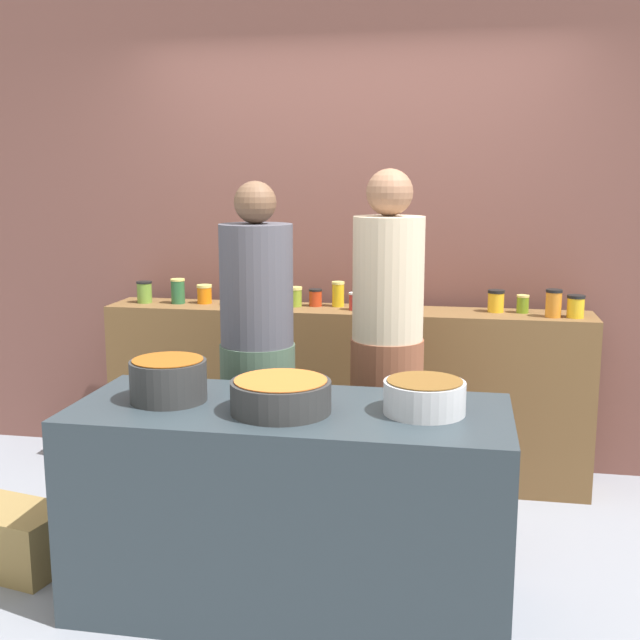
{
  "coord_description": "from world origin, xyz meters",
  "views": [
    {
      "loc": [
        0.65,
        -3.17,
        1.72
      ],
      "look_at": [
        0.0,
        0.35,
        1.05
      ],
      "focal_mm": 44.24,
      "sensor_mm": 36.0,
      "label": 1
    }
  ],
  "objects_px": {
    "preserve_jar_8": "(355,301)",
    "cooking_pot_center": "(281,396)",
    "cook_with_tongs": "(258,377)",
    "preserve_jar_9": "(400,296)",
    "preserve_jar_10": "(496,301)",
    "preserve_jar_13": "(576,306)",
    "preserve_jar_11": "(523,304)",
    "preserve_jar_5": "(295,297)",
    "bread_crate": "(13,538)",
    "preserve_jar_1": "(178,291)",
    "preserve_jar_6": "(315,298)",
    "preserve_jar_7": "(338,294)",
    "preserve_jar_12": "(554,303)",
    "cook_in_cap": "(387,370)",
    "preserve_jar_0": "(144,292)",
    "preserve_jar_3": "(237,295)",
    "preserve_jar_4": "(270,299)",
    "preserve_jar_2": "(204,294)",
    "cooking_pot_left": "(168,380)",
    "cooking_pot_right": "(424,397)"
  },
  "relations": [
    {
      "from": "preserve_jar_7",
      "to": "preserve_jar_8",
      "type": "relative_size",
      "value": 1.45
    },
    {
      "from": "preserve_jar_11",
      "to": "cook_in_cap",
      "type": "xyz_separation_m",
      "value": [
        -0.66,
        -0.67,
        -0.23
      ]
    },
    {
      "from": "preserve_jar_6",
      "to": "cook_in_cap",
      "type": "height_order",
      "value": "cook_in_cap"
    },
    {
      "from": "preserve_jar_6",
      "to": "preserve_jar_7",
      "type": "xyz_separation_m",
      "value": [
        0.13,
        0.01,
        0.02
      ]
    },
    {
      "from": "preserve_jar_4",
      "to": "preserve_jar_9",
      "type": "relative_size",
      "value": 0.7
    },
    {
      "from": "preserve_jar_6",
      "to": "cooking_pot_left",
      "type": "xyz_separation_m",
      "value": [
        -0.32,
        -1.46,
        -0.12
      ]
    },
    {
      "from": "preserve_jar_8",
      "to": "cooking_pot_center",
      "type": "relative_size",
      "value": 0.25
    },
    {
      "from": "preserve_jar_4",
      "to": "preserve_jar_8",
      "type": "bearing_deg",
      "value": 4.56
    },
    {
      "from": "preserve_jar_1",
      "to": "cook_with_tongs",
      "type": "relative_size",
      "value": 0.09
    },
    {
      "from": "cook_with_tongs",
      "to": "preserve_jar_9",
      "type": "bearing_deg",
      "value": 52.57
    },
    {
      "from": "cook_with_tongs",
      "to": "preserve_jar_2",
      "type": "bearing_deg",
      "value": 123.58
    },
    {
      "from": "preserve_jar_3",
      "to": "preserve_jar_5",
      "type": "height_order",
      "value": "preserve_jar_3"
    },
    {
      "from": "preserve_jar_12",
      "to": "bread_crate",
      "type": "relative_size",
      "value": 0.31
    },
    {
      "from": "preserve_jar_8",
      "to": "cooking_pot_right",
      "type": "relative_size",
      "value": 0.31
    },
    {
      "from": "preserve_jar_11",
      "to": "cook_with_tongs",
      "type": "xyz_separation_m",
      "value": [
        -1.27,
        -0.8,
        -0.26
      ]
    },
    {
      "from": "preserve_jar_4",
      "to": "cooking_pot_center",
      "type": "height_order",
      "value": "preserve_jar_4"
    },
    {
      "from": "preserve_jar_8",
      "to": "cooking_pot_center",
      "type": "bearing_deg",
      "value": -93.34
    },
    {
      "from": "preserve_jar_2",
      "to": "preserve_jar_3",
      "type": "bearing_deg",
      "value": -7.46
    },
    {
      "from": "cook_in_cap",
      "to": "bread_crate",
      "type": "relative_size",
      "value": 3.69
    },
    {
      "from": "preserve_jar_4",
      "to": "cooking_pot_center",
      "type": "distance_m",
      "value": 1.46
    },
    {
      "from": "preserve_jar_3",
      "to": "cooking_pot_right",
      "type": "distance_m",
      "value": 1.81
    },
    {
      "from": "preserve_jar_11",
      "to": "cooking_pot_left",
      "type": "bearing_deg",
      "value": -135.31
    },
    {
      "from": "bread_crate",
      "to": "preserve_jar_1",
      "type": "bearing_deg",
      "value": 77.99
    },
    {
      "from": "preserve_jar_3",
      "to": "preserve_jar_4",
      "type": "distance_m",
      "value": 0.23
    },
    {
      "from": "preserve_jar_0",
      "to": "preserve_jar_9",
      "type": "relative_size",
      "value": 0.87
    },
    {
      "from": "preserve_jar_12",
      "to": "preserve_jar_0",
      "type": "bearing_deg",
      "value": 178.63
    },
    {
      "from": "preserve_jar_1",
      "to": "preserve_jar_9",
      "type": "height_order",
      "value": "same"
    },
    {
      "from": "preserve_jar_10",
      "to": "bread_crate",
      "type": "distance_m",
      "value": 2.66
    },
    {
      "from": "preserve_jar_11",
      "to": "cook_with_tongs",
      "type": "distance_m",
      "value": 1.52
    },
    {
      "from": "preserve_jar_11",
      "to": "preserve_jar_13",
      "type": "xyz_separation_m",
      "value": [
        0.26,
        -0.1,
        0.01
      ]
    },
    {
      "from": "preserve_jar_2",
      "to": "preserve_jar_13",
      "type": "bearing_deg",
      "value": -2.52
    },
    {
      "from": "preserve_jar_11",
      "to": "preserve_jar_5",
      "type": "bearing_deg",
      "value": -179.38
    },
    {
      "from": "preserve_jar_2",
      "to": "preserve_jar_0",
      "type": "bearing_deg",
      "value": -173.24
    },
    {
      "from": "cooking_pot_center",
      "to": "cooking_pot_right",
      "type": "bearing_deg",
      "value": 8.81
    },
    {
      "from": "preserve_jar_5",
      "to": "preserve_jar_12",
      "type": "bearing_deg",
      "value": -3.62
    },
    {
      "from": "preserve_jar_3",
      "to": "cook_in_cap",
      "type": "bearing_deg",
      "value": -34.46
    },
    {
      "from": "preserve_jar_11",
      "to": "bread_crate",
      "type": "height_order",
      "value": "preserve_jar_11"
    },
    {
      "from": "preserve_jar_13",
      "to": "preserve_jar_3",
      "type": "bearing_deg",
      "value": 178.02
    },
    {
      "from": "preserve_jar_2",
      "to": "preserve_jar_9",
      "type": "distance_m",
      "value": 1.13
    },
    {
      "from": "cooking_pot_center",
      "to": "cooking_pot_left",
      "type": "bearing_deg",
      "value": 172.0
    },
    {
      "from": "preserve_jar_2",
      "to": "preserve_jar_11",
      "type": "height_order",
      "value": "preserve_jar_2"
    },
    {
      "from": "preserve_jar_0",
      "to": "preserve_jar_7",
      "type": "distance_m",
      "value": 1.13
    },
    {
      "from": "cooking_pot_left",
      "to": "preserve_jar_4",
      "type": "bearing_deg",
      "value": 86.44
    },
    {
      "from": "preserve_jar_12",
      "to": "cook_with_tongs",
      "type": "height_order",
      "value": "cook_with_tongs"
    },
    {
      "from": "preserve_jar_10",
      "to": "preserve_jar_13",
      "type": "height_order",
      "value": "preserve_jar_10"
    },
    {
      "from": "cooking_pot_right",
      "to": "preserve_jar_7",
      "type": "bearing_deg",
      "value": 111.21
    },
    {
      "from": "cooking_pot_center",
      "to": "cook_in_cap",
      "type": "distance_m",
      "value": 0.91
    },
    {
      "from": "preserve_jar_4",
      "to": "preserve_jar_5",
      "type": "relative_size",
      "value": 0.9
    },
    {
      "from": "preserve_jar_2",
      "to": "preserve_jar_9",
      "type": "xyz_separation_m",
      "value": [
        1.13,
        0.0,
        0.02
      ]
    },
    {
      "from": "preserve_jar_4",
      "to": "preserve_jar_12",
      "type": "relative_size",
      "value": 0.68
    }
  ]
}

